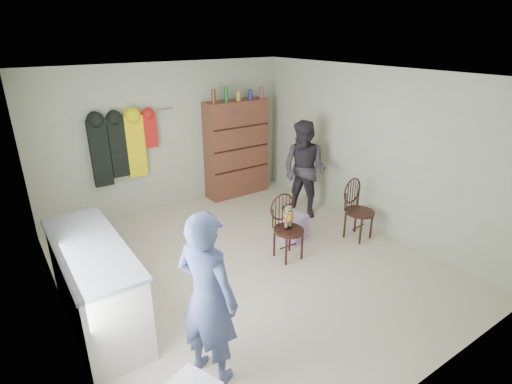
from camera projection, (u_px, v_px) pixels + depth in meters
ground_plane at (249, 265)px, 5.42m from camera, size 5.00×5.00×0.00m
room_walls at (226, 144)px, 5.24m from camera, size 5.00×5.00×5.00m
counter at (96, 284)px, 4.22m from camera, size 0.64×1.86×0.94m
chair_front at (287, 223)px, 5.45m from camera, size 0.42×0.42×0.91m
chair_far at (357, 207)px, 5.99m from camera, size 0.46×0.46×0.93m
striped_bag at (294, 228)px, 6.02m from camera, size 0.43×0.37×0.38m
person_left at (208, 298)px, 3.42m from camera, size 0.61×0.71×1.65m
person_right at (304, 170)px, 6.62m from camera, size 0.86×0.96×1.63m
dresser at (237, 148)px, 7.49m from camera, size 1.20×0.39×2.08m
coat_rack at (122, 147)px, 6.34m from camera, size 1.42×0.12×1.09m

